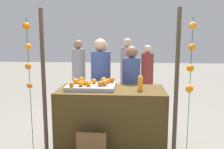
{
  "coord_description": "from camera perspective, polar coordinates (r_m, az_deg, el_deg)",
  "views": [
    {
      "loc": [
        0.28,
        -3.66,
        1.74
      ],
      "look_at": [
        0.0,
        0.15,
        1.12
      ],
      "focal_mm": 39.37,
      "sensor_mm": 36.0,
      "label": 1
    }
  ],
  "objects": [
    {
      "name": "garland_strand_left",
      "position": [
        3.51,
        -18.97,
        4.71
      ],
      "size": [
        0.1,
        0.1,
        1.96
      ],
      "color": "#2D4C23",
      "rests_on": "ground_plane"
    },
    {
      "name": "garland_strand_right",
      "position": [
        3.29,
        17.86,
        3.15
      ],
      "size": [
        0.1,
        0.1,
        1.96
      ],
      "color": "#2D4C23",
      "rests_on": "ground_plane"
    },
    {
      "name": "ground_plane",
      "position": [
        4.06,
        -0.16,
        -16.22
      ],
      "size": [
        24.0,
        24.0,
        0.0
      ],
      "primitive_type": "plane",
      "color": "gray"
    },
    {
      "name": "vendor_left",
      "position": [
        4.45,
        -2.67,
        -3.29
      ],
      "size": [
        0.34,
        0.34,
        1.68
      ],
      "color": "#384C8C",
      "rests_on": "ground_plane"
    },
    {
      "name": "vendor_right",
      "position": [
        4.4,
        4.48,
        -4.24
      ],
      "size": [
        0.31,
        0.31,
        1.56
      ],
      "color": "#384C8C",
      "rests_on": "ground_plane"
    },
    {
      "name": "orange_2",
      "position": [
        3.78,
        -6.3,
        -1.84
      ],
      "size": [
        0.08,
        0.08,
        0.08
      ],
      "primitive_type": "sphere",
      "color": "orange",
      "rests_on": "orange_tray"
    },
    {
      "name": "juice_bottle",
      "position": [
        3.66,
        6.58,
        -2.09
      ],
      "size": [
        0.08,
        0.08,
        0.22
      ],
      "color": "orange",
      "rests_on": "stall_counter"
    },
    {
      "name": "stall_counter",
      "position": [
        3.89,
        -0.16,
        -10.04
      ],
      "size": [
        1.63,
        0.8,
        0.92
      ],
      "primitive_type": "cube",
      "color": "#4C3819",
      "rests_on": "ground_plane"
    },
    {
      "name": "orange_7",
      "position": [
        4.0,
        -7.05,
        -1.18
      ],
      "size": [
        0.08,
        0.08,
        0.08
      ],
      "primitive_type": "sphere",
      "color": "orange",
      "rests_on": "orange_tray"
    },
    {
      "name": "crowd_person_1",
      "position": [
        6.33,
        3.49,
        0.33
      ],
      "size": [
        0.33,
        0.33,
        1.67
      ],
      "color": "#99999E",
      "rests_on": "ground_plane"
    },
    {
      "name": "orange_12",
      "position": [
        3.87,
        -1.04,
        -1.53
      ],
      "size": [
        0.08,
        0.08,
        0.08
      ],
      "primitive_type": "sphere",
      "color": "orange",
      "rests_on": "orange_tray"
    },
    {
      "name": "canopy_post_left",
      "position": [
        3.5,
        -15.53,
        -2.66
      ],
      "size": [
        0.06,
        0.06,
        2.09
      ],
      "primitive_type": "cylinder",
      "color": "#473828",
      "rests_on": "ground_plane"
    },
    {
      "name": "orange_tray",
      "position": [
        3.82,
        -4.81,
        -2.75
      ],
      "size": [
        0.73,
        0.58,
        0.06
      ],
      "primitive_type": "cube",
      "color": "#9EA0A5",
      "rests_on": "stall_counter"
    },
    {
      "name": "orange_0",
      "position": [
        3.92,
        -1.93,
        -1.28
      ],
      "size": [
        0.09,
        0.09,
        0.09
      ],
      "primitive_type": "sphere",
      "color": "orange",
      "rests_on": "orange_tray"
    },
    {
      "name": "orange_10",
      "position": [
        3.67,
        -5.5,
        -2.11
      ],
      "size": [
        0.08,
        0.08,
        0.08
      ],
      "primitive_type": "sphere",
      "color": "orange",
      "rests_on": "orange_tray"
    },
    {
      "name": "canopy_post_right",
      "position": [
        3.35,
        14.71,
        -3.13
      ],
      "size": [
        0.06,
        0.06,
        2.09
      ],
      "primitive_type": "cylinder",
      "color": "#473828",
      "rests_on": "ground_plane"
    },
    {
      "name": "orange_3",
      "position": [
        3.67,
        -7.28,
        -2.08
      ],
      "size": [
        0.09,
        0.09,
        0.09
      ],
      "primitive_type": "sphere",
      "color": "orange",
      "rests_on": "orange_tray"
    },
    {
      "name": "orange_6",
      "position": [
        3.95,
        -0.03,
        -1.19
      ],
      "size": [
        0.09,
        0.09,
        0.09
      ],
      "primitive_type": "sphere",
      "color": "orange",
      "rests_on": "orange_tray"
    },
    {
      "name": "crowd_person_0",
      "position": [
        5.9,
        -1.88,
        -0.69
      ],
      "size": [
        0.32,
        0.32,
        1.58
      ],
      "color": "maroon",
      "rests_on": "ground_plane"
    },
    {
      "name": "crowd_person_2",
      "position": [
        6.16,
        -7.72,
        -0.14
      ],
      "size": [
        0.33,
        0.33,
        1.63
      ],
      "color": "#99999E",
      "rests_on": "ground_plane"
    },
    {
      "name": "orange_9",
      "position": [
        3.9,
        -8.26,
        -1.53
      ],
      "size": [
        0.08,
        0.08,
        0.08
      ],
      "primitive_type": "sphere",
      "color": "orange",
      "rests_on": "orange_tray"
    },
    {
      "name": "chalkboard_sign",
      "position": [
        3.46,
        -4.81,
        -16.88
      ],
      "size": [
        0.41,
        0.03,
        0.47
      ],
      "color": "brown",
      "rests_on": "ground_plane"
    },
    {
      "name": "orange_4",
      "position": [
        3.99,
        -8.65,
        -1.34
      ],
      "size": [
        0.07,
        0.07,
        0.07
      ],
      "primitive_type": "sphere",
      "color": "orange",
      "rests_on": "orange_tray"
    },
    {
      "name": "orange_8",
      "position": [
        3.7,
        -1.73,
        -1.92
      ],
      "size": [
        0.09,
        0.09,
        0.09
      ],
      "primitive_type": "sphere",
      "color": "orange",
      "rests_on": "orange_tray"
    },
    {
      "name": "crowd_person_3",
      "position": [
        6.17,
        8.15,
        -0.67
      ],
      "size": [
        0.3,
        0.3,
        1.5
      ],
      "color": "maroon",
      "rests_on": "ground_plane"
    },
    {
      "name": "orange_5",
      "position": [
        3.86,
        -4.21,
        -1.56
      ],
      "size": [
        0.08,
        0.08,
        0.08
      ],
      "primitive_type": "sphere",
      "color": "orange",
      "rests_on": "orange_tray"
    },
    {
      "name": "orange_1",
      "position": [
        3.65,
        -9.36,
        -2.3
      ],
      "size": [
        0.08,
        0.08,
        0.08
      ],
      "primitive_type": "sphere",
      "color": "orange",
      "rests_on": "orange_tray"
    },
    {
      "name": "orange_11",
      "position": [
        3.67,
        -2.79,
        -2.11
      ],
      "size": [
        0.08,
        0.08,
        0.08
      ],
      "primitive_type": "sphere",
      "color": "orange",
      "rests_on": "orange_tray"
    }
  ]
}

